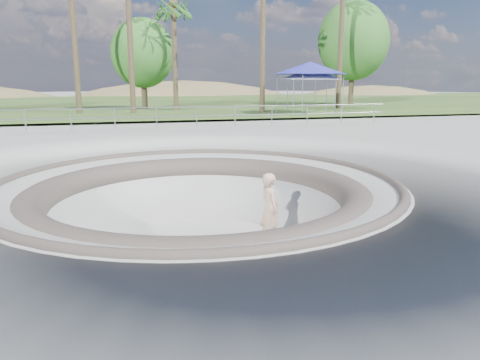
# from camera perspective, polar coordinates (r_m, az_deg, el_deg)

# --- Properties ---
(ground) EXTENTS (180.00, 180.00, 0.00)m
(ground) POSITION_cam_1_polar(r_m,az_deg,el_deg) (11.92, -5.20, -0.31)
(ground) COLOR #ACADA7
(ground) RESTS_ON ground
(skate_bowl) EXTENTS (14.00, 14.00, 4.10)m
(skate_bowl) POSITION_cam_1_polar(r_m,az_deg,el_deg) (12.45, -5.03, -8.55)
(skate_bowl) COLOR #ACADA7
(skate_bowl) RESTS_ON ground
(grass_strip) EXTENTS (180.00, 36.00, 0.12)m
(grass_strip) POSITION_cam_1_polar(r_m,az_deg,el_deg) (45.58, -12.45, 9.09)
(grass_strip) COLOR #335120
(grass_strip) RESTS_ON ground
(distant_hills) EXTENTS (103.20, 45.00, 28.60)m
(distant_hills) POSITION_cam_1_polar(r_m,az_deg,el_deg) (69.55, -9.90, 4.24)
(distant_hills) COLOR brown
(distant_hills) RESTS_ON ground
(safety_railing) EXTENTS (25.00, 0.06, 1.03)m
(safety_railing) POSITION_cam_1_polar(r_m,az_deg,el_deg) (23.63, -10.14, 7.54)
(safety_railing) COLOR gray
(safety_railing) RESTS_ON ground
(skateboard) EXTENTS (0.81, 0.43, 0.08)m
(skateboard) POSITION_cam_1_polar(r_m,az_deg,el_deg) (12.79, 3.58, -7.98)
(skateboard) COLOR brown
(skateboard) RESTS_ON ground
(skater) EXTENTS (0.55, 0.77, 1.98)m
(skater) POSITION_cam_1_polar(r_m,az_deg,el_deg) (12.48, 3.64, -3.63)
(skater) COLOR #D8AC8C
(skater) RESTS_ON skateboard
(canopy_white) EXTENTS (5.63, 5.63, 2.91)m
(canopy_white) POSITION_cam_1_polar(r_m,az_deg,el_deg) (32.07, 8.69, 12.64)
(canopy_white) COLOR gray
(canopy_white) RESTS_ON ground
(canopy_blue) EXTENTS (6.52, 6.52, 3.36)m
(canopy_blue) POSITION_cam_1_polar(r_m,az_deg,el_deg) (32.03, 8.53, 13.35)
(canopy_blue) COLOR gray
(canopy_blue) RESTS_ON ground
(palm_d) EXTENTS (2.60, 2.60, 8.33)m
(palm_d) POSITION_cam_1_polar(r_m,az_deg,el_deg) (35.36, -8.13, 19.82)
(palm_d) COLOR brown
(palm_d) RESTS_ON ground
(bushy_tree_mid) EXTENTS (4.72, 4.29, 6.81)m
(bushy_tree_mid) POSITION_cam_1_polar(r_m,az_deg,el_deg) (36.98, -11.77, 14.89)
(bushy_tree_mid) COLOR brown
(bushy_tree_mid) RESTS_ON ground
(bushy_tree_right) EXTENTS (6.16, 5.60, 8.89)m
(bushy_tree_right) POSITION_cam_1_polar(r_m,az_deg,el_deg) (42.85, 13.67, 16.16)
(bushy_tree_right) COLOR brown
(bushy_tree_right) RESTS_ON ground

